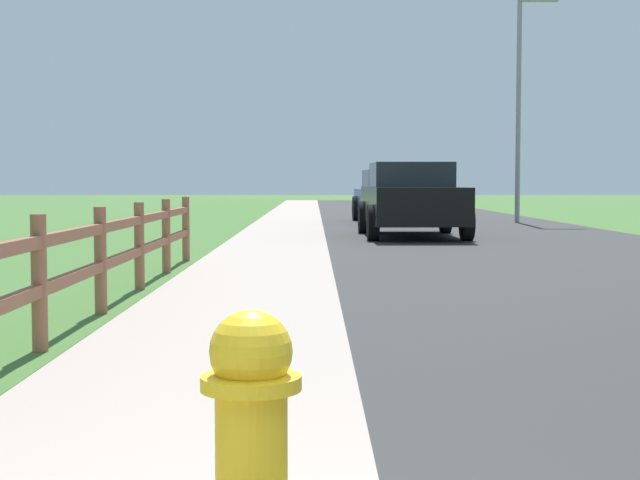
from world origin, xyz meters
TOP-DOWN VIEW (x-y plane):
  - ground_plane at (0.00, 25.00)m, footprint 120.00×120.00m
  - road_asphalt at (3.50, 27.00)m, footprint 7.00×66.00m
  - curb_concrete at (-3.00, 27.00)m, footprint 6.00×66.00m
  - grass_verge at (-4.50, 27.00)m, footprint 5.00×66.00m
  - rail_fence at (-2.17, 6.17)m, footprint 0.11×13.47m
  - parked_suv_black at (1.87, 19.27)m, footprint 2.17×4.62m
  - parked_car_blue at (2.08, 26.33)m, footprint 2.28×5.05m
  - street_lamp at (5.78, 26.32)m, footprint 1.17×0.20m

SIDE VIEW (x-z plane):
  - ground_plane at x=0.00m, z-range 0.00..0.00m
  - road_asphalt at x=3.50m, z-range 0.00..0.01m
  - curb_concrete at x=-3.00m, z-range 0.00..0.01m
  - grass_verge at x=-4.50m, z-range 0.00..0.01m
  - rail_fence at x=-2.17m, z-range 0.08..1.04m
  - parked_car_blue at x=2.08m, z-range 0.01..1.54m
  - parked_suv_black at x=1.87m, z-range 0.00..1.61m
  - street_lamp at x=5.78m, z-range 0.61..7.19m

